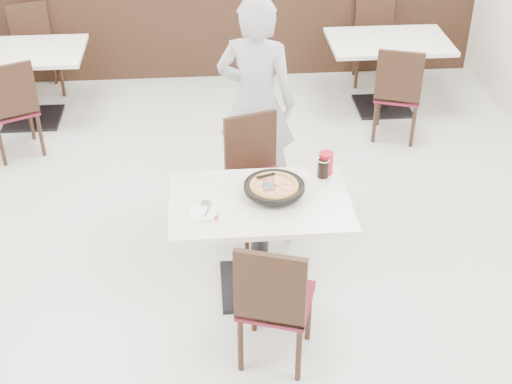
{
  "coord_description": "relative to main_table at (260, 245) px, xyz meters",
  "views": [
    {
      "loc": [
        -0.11,
        -4.12,
        3.38
      ],
      "look_at": [
        0.2,
        -0.3,
        0.86
      ],
      "focal_mm": 50.0,
      "sensor_mm": 36.0,
      "label": 1
    }
  ],
  "objects": [
    {
      "name": "red_cup",
      "position": [
        0.49,
        0.3,
        0.45
      ],
      "size": [
        0.11,
        0.11,
        0.16
      ],
      "primitive_type": "cylinder",
      "rotation": [
        0.0,
        0.0,
        -0.06
      ],
      "color": "#AE0F24",
      "rests_on": "main_table"
    },
    {
      "name": "napkin",
      "position": [
        -0.38,
        -0.13,
        0.38
      ],
      "size": [
        0.18,
        0.18,
        0.0
      ],
      "primitive_type": "cube",
      "rotation": [
        0.0,
        0.0,
        0.08
      ],
      "color": "white",
      "rests_on": "main_table"
    },
    {
      "name": "bg_chair_right_far",
      "position": [
        1.55,
        3.41,
        0.1
      ],
      "size": [
        0.47,
        0.47,
        0.95
      ],
      "primitive_type": null,
      "rotation": [
        0.0,
        0.0,
        3.01
      ],
      "color": "black",
      "rests_on": "floor"
    },
    {
      "name": "bg_chair_left_near",
      "position": [
        -2.09,
        2.11,
        0.1
      ],
      "size": [
        0.56,
        0.56,
        0.95
      ],
      "primitive_type": null,
      "rotation": [
        0.0,
        0.0,
        0.44
      ],
      "color": "black",
      "rests_on": "floor"
    },
    {
      "name": "pizza",
      "position": [
        0.1,
        0.05,
        0.44
      ],
      "size": [
        0.36,
        0.36,
        0.02
      ],
      "primitive_type": "cylinder",
      "rotation": [
        0.0,
        0.0,
        -0.06
      ],
      "color": "gold",
      "rests_on": "pizza_pan"
    },
    {
      "name": "bg_chair_right_near",
      "position": [
        1.5,
        2.14,
        0.1
      ],
      "size": [
        0.53,
        0.53,
        0.95
      ],
      "primitive_type": null,
      "rotation": [
        0.0,
        0.0,
        -0.33
      ],
      "color": "black",
      "rests_on": "floor"
    },
    {
      "name": "floor",
      "position": [
        -0.23,
        0.23,
        -0.38
      ],
      "size": [
        7.0,
        7.0,
        0.0
      ],
      "primitive_type": "plane",
      "color": "#ADADA8",
      "rests_on": "ground"
    },
    {
      "name": "bg_chair_left_far",
      "position": [
        -2.09,
        3.4,
        0.1
      ],
      "size": [
        0.55,
        0.55,
        0.95
      ],
      "primitive_type": null,
      "rotation": [
        0.0,
        0.0,
        3.53
      ],
      "color": "black",
      "rests_on": "floor"
    },
    {
      "name": "bg_table_left",
      "position": [
        -2.08,
        2.77,
        0.0
      ],
      "size": [
        1.29,
        0.95,
        0.75
      ],
      "primitive_type": null,
      "rotation": [
        0.0,
        0.0,
        -0.13
      ],
      "color": "silver",
      "rests_on": "floor"
    },
    {
      "name": "side_plate",
      "position": [
        -0.38,
        -0.12,
        0.38
      ],
      "size": [
        0.2,
        0.2,
        0.01
      ],
      "primitive_type": "cylinder",
      "rotation": [
        0.0,
        0.0,
        -0.06
      ],
      "color": "white",
      "rests_on": "napkin"
    },
    {
      "name": "cola_glass",
      "position": [
        0.46,
        0.26,
        0.44
      ],
      "size": [
        0.08,
        0.08,
        0.13
      ],
      "primitive_type": "cylinder",
      "rotation": [
        0.0,
        0.0,
        -0.06
      ],
      "color": "black",
      "rests_on": "main_table"
    },
    {
      "name": "diner_person",
      "position": [
        0.07,
        1.2,
        0.5
      ],
      "size": [
        0.73,
        0.59,
        1.75
      ],
      "primitive_type": "imported",
      "rotation": [
        0.0,
        0.0,
        2.84
      ],
      "color": "#AFAFB4",
      "rests_on": "floor"
    },
    {
      "name": "bg_table_right",
      "position": [
        1.53,
        2.75,
        0.0
      ],
      "size": [
        1.23,
        0.85,
        0.75
      ],
      "primitive_type": null,
      "rotation": [
        0.0,
        0.0,
        0.04
      ],
      "color": "silver",
      "rests_on": "floor"
    },
    {
      "name": "pizza_server",
      "position": [
        0.06,
        0.03,
        0.47
      ],
      "size": [
        0.08,
        0.1,
        0.0
      ],
      "primitive_type": "cube",
      "rotation": [
        0.0,
        0.0,
        0.11
      ],
      "color": "white",
      "rests_on": "pizza"
    },
    {
      "name": "chair_near",
      "position": [
        0.04,
        -0.66,
        0.1
      ],
      "size": [
        0.53,
        0.53,
        0.95
      ],
      "primitive_type": null,
      "rotation": [
        0.0,
        0.0,
        -0.31
      ],
      "color": "black",
      "rests_on": "floor"
    },
    {
      "name": "trivet",
      "position": [
        0.04,
        0.06,
        0.39
      ],
      "size": [
        0.12,
        0.12,
        0.04
      ],
      "primitive_type": "cylinder",
      "rotation": [
        0.0,
        0.0,
        -0.06
      ],
      "color": "black",
      "rests_on": "main_table"
    },
    {
      "name": "main_table",
      "position": [
        0.0,
        0.0,
        0.0
      ],
      "size": [
        1.25,
        0.87,
        0.75
      ],
      "primitive_type": null,
      "rotation": [
        0.0,
        0.0,
        -0.06
      ],
      "color": "silver",
      "rests_on": "floor"
    },
    {
      "name": "pizza_pan",
      "position": [
        0.1,
        0.04,
        0.42
      ],
      "size": [
        0.35,
        0.35,
        0.01
      ],
      "primitive_type": "cylinder",
      "rotation": [
        0.0,
        0.0,
        -0.06
      ],
      "color": "black",
      "rests_on": "trivet"
    },
    {
      "name": "wainscot_back",
      "position": [
        -0.23,
        3.71,
        0.18
      ],
      "size": [
        5.9,
        0.03,
        1.1
      ],
      "primitive_type": "cube",
      "color": "black",
      "rests_on": "floor"
    },
    {
      "name": "fork",
      "position": [
        -0.34,
        -0.11,
        0.39
      ],
      "size": [
        0.06,
        0.16,
        0.0
      ],
      "primitive_type": "cube",
      "rotation": [
        0.0,
        0.0,
        -0.27
      ],
      "color": "white",
      "rests_on": "side_plate"
    },
    {
      "name": "chair_far",
      "position": [
        0.06,
        0.67,
        0.1
      ],
      "size": [
        0.53,
        0.53,
        0.95
      ],
      "primitive_type": null,
      "rotation": [
        0.0,
        0.0,
        3.45
      ],
      "color": "black",
      "rests_on": "floor"
    }
  ]
}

